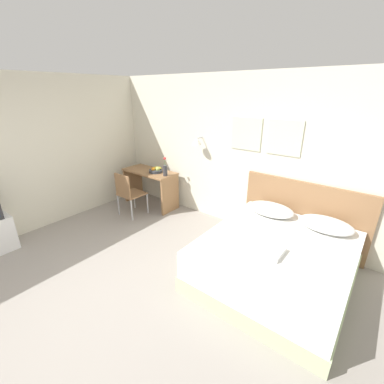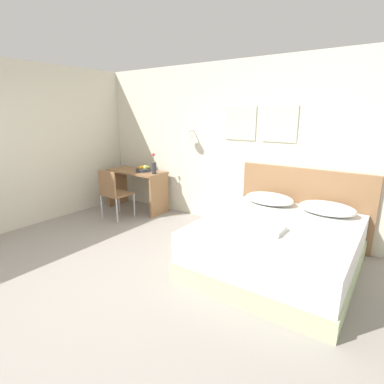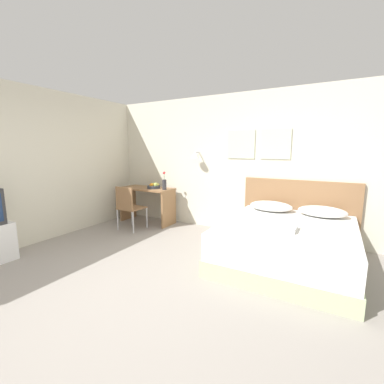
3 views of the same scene
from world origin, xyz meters
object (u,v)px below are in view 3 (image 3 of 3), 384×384
object	(u,v)px
desk_chair	(128,205)
fruit_bowl	(154,186)
pillow_left	(271,206)
pillow_right	(322,212)
desk	(147,198)
folded_towel_near_foot	(283,227)
bed	(286,244)
flower_vase	(164,183)
headboard	(298,211)

from	to	relation	value
desk_chair	fruit_bowl	distance (m)	0.74
pillow_left	pillow_right	world-z (taller)	same
pillow_left	desk	size ratio (longest dim) A/B	0.59
pillow_left	desk_chair	size ratio (longest dim) A/B	0.79
folded_towel_near_foot	fruit_bowl	world-z (taller)	fruit_bowl
bed	pillow_left	xyz separation A→B (m)	(-0.39, 0.70, 0.37)
folded_towel_near_foot	flower_vase	bearing A→B (deg)	159.89
desk	pillow_left	bearing A→B (deg)	0.61
pillow_right	desk_chair	bearing A→B (deg)	-168.70
desk	folded_towel_near_foot	bearing A→B (deg)	-17.62
bed	fruit_bowl	distance (m)	3.01
headboard	desk_chair	size ratio (longest dim) A/B	2.11
folded_towel_near_foot	desk	xyz separation A→B (m)	(-3.05, 0.97, -0.06)
desk_chair	bed	bearing A→B (deg)	-0.44
pillow_right	flower_vase	distance (m)	2.97
flower_vase	folded_towel_near_foot	bearing A→B (deg)	-20.11
bed	pillow_left	world-z (taller)	pillow_left
desk_chair	flower_vase	size ratio (longest dim) A/B	2.34
headboard	pillow_left	bearing A→B (deg)	-141.65
folded_towel_near_foot	desk	distance (m)	3.20
bed	desk	distance (m)	3.15
bed	desk_chair	world-z (taller)	desk_chair
desk	flower_vase	bearing A→B (deg)	-3.85
folded_towel_near_foot	pillow_right	bearing A→B (deg)	67.93
headboard	folded_towel_near_foot	size ratio (longest dim) A/B	5.62
flower_vase	desk_chair	bearing A→B (deg)	-125.53
pillow_left	desk	xyz separation A→B (m)	(-2.67, -0.03, -0.11)
pillow_right	fruit_bowl	distance (m)	3.28
pillow_right	desk	bearing A→B (deg)	-179.53
pillow_left	headboard	bearing A→B (deg)	38.35
bed	pillow_right	distance (m)	0.89
bed	pillow_left	distance (m)	0.89
headboard	desk	bearing A→B (deg)	-173.70
pillow_right	desk	distance (m)	3.46
folded_towel_near_foot	desk	bearing A→B (deg)	162.38
bed	flower_vase	distance (m)	2.72
pillow_left	desk_chair	xyz separation A→B (m)	(-2.62, -0.68, -0.13)
flower_vase	fruit_bowl	bearing A→B (deg)	171.24
fruit_bowl	folded_towel_near_foot	bearing A→B (deg)	-18.93
desk_chair	flower_vase	bearing A→B (deg)	54.47
desk	headboard	bearing A→B (deg)	6.30
headboard	fruit_bowl	bearing A→B (deg)	-173.60
pillow_left	pillow_right	distance (m)	0.78
headboard	desk_chair	world-z (taller)	headboard
pillow_right	desk	xyz separation A→B (m)	(-3.46, -0.03, -0.11)
folded_towel_near_foot	fruit_bowl	distance (m)	3.04
desk	desk_chair	bearing A→B (deg)	-85.32
bed	folded_towel_near_foot	xyz separation A→B (m)	(-0.01, -0.30, 0.32)
bed	fruit_bowl	size ratio (longest dim) A/B	7.07
pillow_right	flower_vase	xyz separation A→B (m)	(-2.96, -0.06, 0.25)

